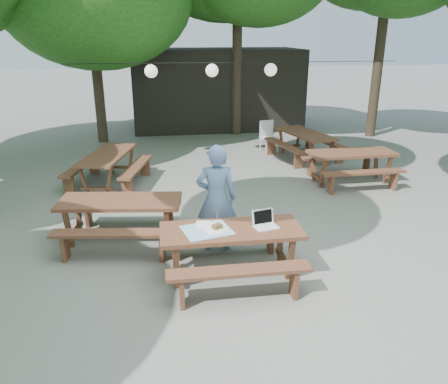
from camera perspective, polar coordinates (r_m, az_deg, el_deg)
name	(u,v)px	position (r m, az deg, el deg)	size (l,w,h in m)	color
ground	(272,259)	(6.98, 6.27, -8.71)	(80.00, 80.00, 0.00)	slate
pavilion	(216,88)	(16.66, -1.00, 13.41)	(6.00, 3.00, 2.80)	black
main_picnic_table	(231,252)	(6.33, 0.93, -7.81)	(2.00, 1.58, 0.75)	#512C1C
picnic_table_nw	(121,220)	(7.55, -13.26, -3.58)	(2.09, 1.81, 0.75)	#512C1C
picnic_table_ne	(350,167)	(10.68, 16.19, 3.19)	(2.02, 1.63, 0.75)	#512C1C
picnic_table_far_w	(109,169)	(10.45, -14.83, 2.96)	(1.98, 2.22, 0.75)	#512C1C
picnic_table_far_e	(305,145)	(12.45, 10.50, 6.02)	(1.99, 2.23, 0.75)	#512C1C
woman	(216,198)	(6.92, -1.00, -0.85)	(0.64, 0.42, 1.76)	#6A8CC1
plastic_chair	(269,143)	(13.16, 5.88, 6.42)	(0.54, 0.54, 0.90)	white
laptop	(265,222)	(6.25, 5.33, -3.97)	(0.38, 0.33, 0.24)	white
tabletop_clutter	(209,229)	(6.14, -1.96, -4.87)	(0.76, 0.69, 0.08)	#3B9CCC
paper_lanterns	(213,70)	(12.03, -1.51, 15.61)	(9.00, 0.34, 0.38)	black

